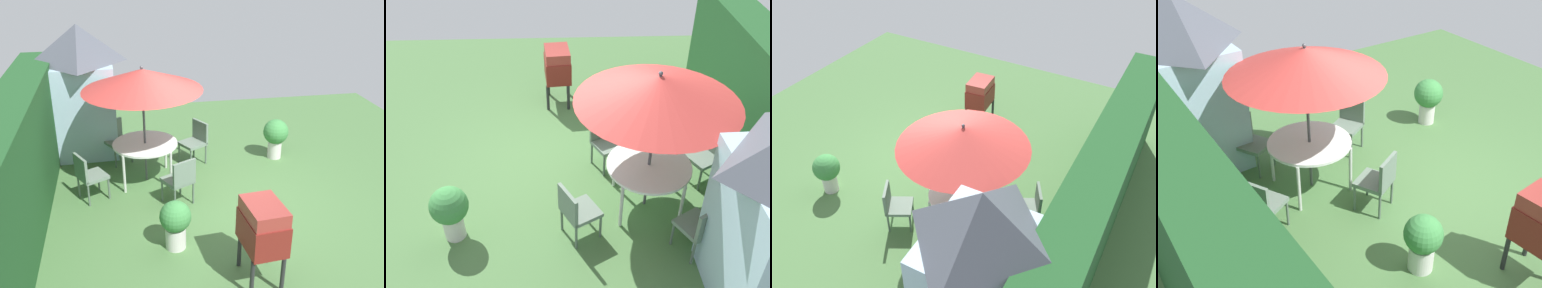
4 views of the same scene
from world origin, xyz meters
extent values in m
plane|color=#47703D|center=(0.00, 0.00, 0.00)|extent=(11.00, 11.00, 0.00)
cube|color=#1E4C23|center=(0.00, 3.50, 1.05)|extent=(6.75, 0.73, 2.10)
cylinder|color=white|center=(1.04, 1.39, 0.77)|extent=(1.25, 1.25, 0.04)
cylinder|color=beige|center=(0.60, 0.95, 0.38)|extent=(0.05, 0.05, 0.75)
cylinder|color=beige|center=(1.47, 0.95, 0.38)|extent=(0.05, 0.05, 0.75)
cylinder|color=beige|center=(0.60, 1.82, 0.38)|extent=(0.05, 0.05, 0.75)
cylinder|color=beige|center=(1.47, 1.82, 0.38)|extent=(0.05, 0.05, 0.75)
cylinder|color=#4C4C51|center=(1.04, 1.39, 1.12)|extent=(0.04, 0.04, 2.24)
cone|color=#B73833|center=(1.04, 1.39, 2.04)|extent=(2.22, 2.22, 0.39)
sphere|color=#4C4C51|center=(1.04, 1.39, 2.27)|extent=(0.06, 0.06, 0.06)
cube|color=maroon|center=(-2.10, 0.06, 0.78)|extent=(0.74, 0.56, 0.45)
cube|color=maroon|center=(-2.10, 0.06, 1.10)|extent=(0.71, 0.53, 0.20)
cylinder|color=#262628|center=(-2.41, -0.15, 0.28)|extent=(0.06, 0.06, 0.55)
cylinder|color=#262628|center=(-1.79, -0.15, 0.28)|extent=(0.06, 0.06, 0.55)
cylinder|color=#262628|center=(-2.41, 0.27, 0.28)|extent=(0.06, 0.06, 0.55)
cylinder|color=#262628|center=(-1.79, 0.27, 0.28)|extent=(0.06, 0.06, 0.55)
cube|color=slate|center=(0.08, 0.90, 0.45)|extent=(0.62, 0.62, 0.06)
cube|color=slate|center=(-0.10, 0.81, 0.68)|extent=(0.25, 0.43, 0.45)
cylinder|color=#516155|center=(-0.19, 0.99, 0.23)|extent=(0.04, 0.04, 0.45)
cylinder|color=#516155|center=(0.00, 0.63, 0.23)|extent=(0.04, 0.04, 0.45)
cylinder|color=#516155|center=(0.17, 1.17, 0.23)|extent=(0.04, 0.04, 0.45)
cylinder|color=#516155|center=(0.35, 0.81, 0.23)|extent=(0.04, 0.04, 0.45)
cube|color=slate|center=(1.60, 0.37, 0.45)|extent=(0.63, 0.63, 0.06)
cube|color=slate|center=(1.70, 0.18, 0.68)|extent=(0.43, 0.27, 0.45)
cylinder|color=#516155|center=(1.52, 0.10, 0.23)|extent=(0.04, 0.04, 0.45)
cylinder|color=#516155|center=(1.87, 0.29, 0.23)|extent=(0.04, 0.04, 0.45)
cylinder|color=#516155|center=(1.33, 0.45, 0.23)|extent=(0.04, 0.04, 0.45)
cylinder|color=#516155|center=(1.68, 0.64, 0.23)|extent=(0.04, 0.04, 0.45)
cube|color=slate|center=(1.93, 1.90, 0.45)|extent=(0.63, 0.63, 0.06)
cube|color=slate|center=(2.11, 2.01, 0.68)|extent=(0.27, 0.42, 0.45)
cylinder|color=#516155|center=(2.20, 1.83, 0.23)|extent=(0.04, 0.04, 0.45)
cylinder|color=#516155|center=(2.00, 2.17, 0.23)|extent=(0.04, 0.04, 0.45)
cylinder|color=#516155|center=(1.85, 1.63, 0.23)|extent=(0.04, 0.04, 0.45)
cylinder|color=#516155|center=(1.65, 1.97, 0.23)|extent=(0.04, 0.04, 0.45)
cube|color=slate|center=(0.50, 2.39, 0.45)|extent=(0.62, 0.62, 0.06)
cube|color=slate|center=(0.40, 2.57, 0.68)|extent=(0.43, 0.26, 0.45)
cylinder|color=#516155|center=(0.58, 2.66, 0.23)|extent=(0.04, 0.04, 0.45)
cylinder|color=#516155|center=(0.22, 2.47, 0.23)|extent=(0.04, 0.04, 0.45)
cylinder|color=#516155|center=(0.77, 2.31, 0.23)|extent=(0.04, 0.04, 0.45)
cylinder|color=#516155|center=(0.42, 2.12, 0.23)|extent=(0.04, 0.04, 0.45)
cylinder|color=silver|center=(-1.21, 1.12, 0.17)|extent=(0.31, 0.31, 0.35)
sphere|color=#3D8442|center=(-1.21, 1.12, 0.55)|extent=(0.48, 0.48, 0.48)
cylinder|color=silver|center=(1.57, -1.44, 0.19)|extent=(0.29, 0.29, 0.38)
sphere|color=#3D8442|center=(1.57, -1.44, 0.60)|extent=(0.53, 0.53, 0.53)
camera|label=1|loc=(-6.83, 1.84, 4.30)|focal=41.99mm
camera|label=2|loc=(5.81, 0.15, 4.78)|focal=40.15mm
camera|label=3|loc=(5.74, 4.08, 6.08)|focal=39.62mm
camera|label=4|loc=(-4.23, 4.19, 4.44)|focal=44.39mm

